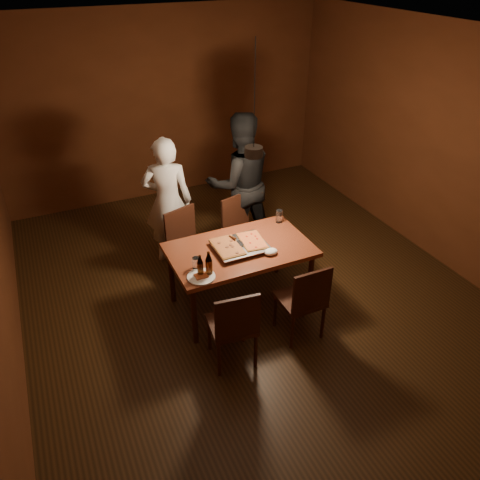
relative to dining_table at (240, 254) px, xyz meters
name	(u,v)px	position (x,y,z in m)	size (l,w,h in m)	color
room_shell	(253,184)	(0.20, 0.12, 0.72)	(6.00, 6.00, 6.00)	#3A220F
dining_table	(240,254)	(0.00, 0.00, 0.00)	(1.50, 0.90, 0.75)	brown
chair_far_left	(186,239)	(-0.36, 0.74, -0.14)	(0.53, 0.53, 0.49)	#38190F
chair_far_right	(241,225)	(0.37, 0.77, -0.14)	(0.52, 0.52, 0.49)	#38190F
chair_near_left	(234,322)	(-0.43, -0.81, -0.14)	(0.47, 0.47, 0.49)	#38190F
chair_near_right	(305,296)	(0.36, -0.76, -0.14)	(0.42, 0.42, 0.49)	#38190F
pizza_tray	(240,247)	(0.00, -0.01, 0.10)	(0.55, 0.45, 0.05)	silver
pizza_meat	(227,247)	(-0.15, 0.00, 0.13)	(0.26, 0.41, 0.02)	maroon
pizza_cheese	(252,240)	(0.14, 0.00, 0.13)	(0.24, 0.38, 0.02)	gold
spatula	(239,243)	(-0.01, 0.00, 0.14)	(0.09, 0.24, 0.04)	silver
beer_bottle_a	(200,266)	(-0.55, -0.28, 0.19)	(0.06, 0.06, 0.23)	black
beer_bottle_b	(209,263)	(-0.47, -0.30, 0.20)	(0.07, 0.07, 0.26)	black
water_glass_left	(196,263)	(-0.54, -0.15, 0.14)	(0.08, 0.08, 0.12)	silver
water_glass_right	(279,216)	(0.64, 0.31, 0.15)	(0.07, 0.07, 0.15)	silver
plate_slice	(201,277)	(-0.56, -0.31, 0.08)	(0.27, 0.27, 0.03)	white
napkin	(271,252)	(0.24, -0.24, 0.10)	(0.15, 0.11, 0.06)	white
diner_white	(168,202)	(-0.41, 1.21, 0.14)	(0.60, 0.39, 1.64)	white
diner_dark	(240,183)	(0.53, 1.14, 0.23)	(0.88, 0.69, 1.82)	black
pendant_lamp	(254,151)	(0.20, 0.12, 1.08)	(0.18, 0.18, 1.10)	black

